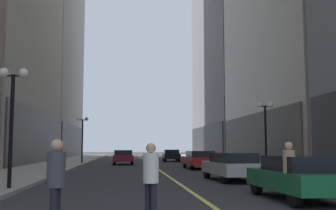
# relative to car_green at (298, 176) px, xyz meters

# --- Properties ---
(ground_plane) EXTENTS (200.00, 200.00, 0.00)m
(ground_plane) POSITION_rel_car_green_xyz_m (-2.83, 28.60, -0.72)
(ground_plane) COLOR #2D2D30
(sidewalk_left) EXTENTS (4.50, 78.00, 0.15)m
(sidewalk_left) POSITION_rel_car_green_xyz_m (-11.08, 28.60, -0.64)
(sidewalk_left) COLOR #9E9991
(sidewalk_left) RESTS_ON ground
(sidewalk_right) EXTENTS (4.50, 78.00, 0.15)m
(sidewalk_right) POSITION_rel_car_green_xyz_m (5.42, 28.60, -0.64)
(sidewalk_right) COLOR #9E9991
(sidewalk_right) RESTS_ON ground
(lane_centre_stripe) EXTENTS (0.16, 70.00, 0.01)m
(lane_centre_stripe) POSITION_rel_car_green_xyz_m (-2.83, 28.60, -0.71)
(lane_centre_stripe) COLOR #E5D64C
(lane_centre_stripe) RESTS_ON ground
(car_green) EXTENTS (1.83, 4.37, 1.32)m
(car_green) POSITION_rel_car_green_xyz_m (0.00, 0.00, 0.00)
(car_green) COLOR #196038
(car_green) RESTS_ON ground
(car_silver) EXTENTS (2.07, 4.71, 1.32)m
(car_silver) POSITION_rel_car_green_xyz_m (-0.12, 7.24, 0.00)
(car_silver) COLOR #B7B7BC
(car_silver) RESTS_ON ground
(car_red) EXTENTS (1.94, 4.82, 1.32)m
(car_red) POSITION_rel_car_green_xyz_m (0.24, 18.02, 0.00)
(car_red) COLOR #B21919
(car_red) RESTS_ON ground
(car_maroon) EXTENTS (1.85, 4.12, 1.32)m
(car_maroon) POSITION_rel_car_green_xyz_m (-5.38, 26.46, -0.00)
(car_maroon) COLOR maroon
(car_maroon) RESTS_ON ground
(car_black) EXTENTS (1.92, 4.55, 1.32)m
(car_black) POSITION_rel_car_green_xyz_m (-0.08, 34.07, 0.00)
(car_black) COLOR black
(car_black) RESTS_ON ground
(pedestrian_with_orange_bag) EXTENTS (0.41, 0.41, 1.73)m
(pedestrian_with_orange_bag) POSITION_rel_car_green_xyz_m (-6.44, -4.17, 0.29)
(pedestrian_with_orange_bag) COLOR black
(pedestrian_with_orange_bag) RESTS_ON ground
(pedestrian_in_tan_trench) EXTENTS (0.46, 0.46, 1.73)m
(pedestrian_in_tan_trench) POSITION_rel_car_green_xyz_m (-0.63, -0.91, 0.29)
(pedestrian_in_tan_trench) COLOR black
(pedestrian_in_tan_trench) RESTS_ON ground
(pedestrian_in_white_shirt) EXTENTS (0.48, 0.48, 1.67)m
(pedestrian_in_white_shirt) POSITION_rel_car_green_xyz_m (-4.61, -3.06, 0.25)
(pedestrian_in_white_shirt) COLOR black
(pedestrian_in_white_shirt) RESTS_ON ground
(street_lamp_left_near) EXTENTS (1.06, 0.36, 4.43)m
(street_lamp_left_near) POSITION_rel_car_green_xyz_m (-9.23, 3.09, 2.54)
(street_lamp_left_near) COLOR black
(street_lamp_left_near) RESTS_ON ground
(street_lamp_left_far) EXTENTS (1.06, 0.36, 4.43)m
(street_lamp_left_far) POSITION_rel_car_green_xyz_m (-9.23, 27.23, 2.54)
(street_lamp_left_far) COLOR black
(street_lamp_left_far) RESTS_ON ground
(street_lamp_right_mid) EXTENTS (1.06, 0.36, 4.43)m
(street_lamp_right_mid) POSITION_rel_car_green_xyz_m (3.57, 13.01, 2.54)
(street_lamp_right_mid) COLOR black
(street_lamp_right_mid) RESTS_ON ground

